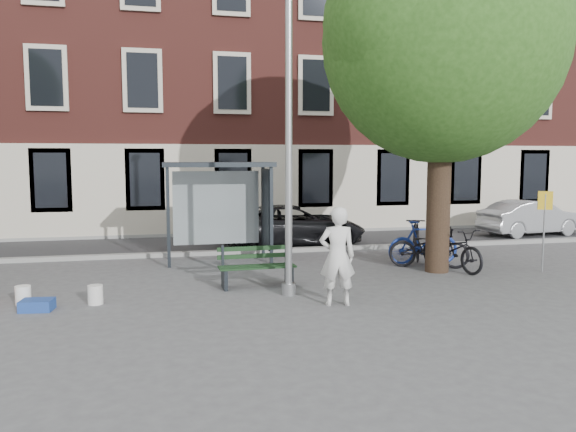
% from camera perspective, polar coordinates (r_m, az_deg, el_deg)
% --- Properties ---
extents(ground, '(90.00, 90.00, 0.00)m').
position_cam_1_polar(ground, '(11.33, 0.07, -8.02)').
color(ground, '#4C4C4F').
rests_on(ground, ground).
extents(road, '(40.00, 4.00, 0.01)m').
position_cam_1_polar(road, '(18.10, -4.79, -2.76)').
color(road, '#28282B').
rests_on(road, ground).
extents(curb_near, '(40.00, 0.25, 0.12)m').
position_cam_1_polar(curb_near, '(16.14, -3.82, -3.62)').
color(curb_near, gray).
rests_on(curb_near, ground).
extents(curb_far, '(40.00, 0.25, 0.12)m').
position_cam_1_polar(curb_far, '(20.06, -5.56, -1.76)').
color(curb_far, gray).
rests_on(curb_far, ground).
extents(building_row, '(30.00, 8.00, 14.00)m').
position_cam_1_polar(building_row, '(24.23, -6.94, 16.03)').
color(building_row, brown).
rests_on(building_row, ground).
extents(lamppost, '(0.28, 0.35, 6.11)m').
position_cam_1_polar(lamppost, '(11.00, 0.08, 6.20)').
color(lamppost, '#9EA0A3').
rests_on(lamppost, ground).
extents(tree_right, '(5.76, 5.60, 8.20)m').
position_cam_1_polar(tree_right, '(14.01, 15.77, 17.59)').
color(tree_right, black).
rests_on(tree_right, ground).
extents(bus_shelter, '(2.85, 1.45, 2.62)m').
position_cam_1_polar(bus_shelter, '(14.97, -5.65, 2.78)').
color(bus_shelter, '#1E2328').
rests_on(bus_shelter, ground).
extents(painter, '(0.72, 0.52, 1.84)m').
position_cam_1_polar(painter, '(10.43, 5.03, -4.08)').
color(painter, silver).
rests_on(painter, ground).
extents(bench, '(1.64, 0.59, 0.84)m').
position_cam_1_polar(bench, '(12.00, -3.20, -5.35)').
color(bench, '#1E2328').
rests_on(bench, ground).
extents(bike_a, '(2.06, 1.39, 1.03)m').
position_cam_1_polar(bike_a, '(14.41, 14.14, -3.11)').
color(bike_a, black).
rests_on(bike_a, ground).
extents(bike_b, '(1.90, 0.59, 1.13)m').
position_cam_1_polar(bike_b, '(14.81, 13.59, -2.65)').
color(bike_b, navy).
rests_on(bike_b, ground).
extents(bike_c, '(1.20, 2.11, 1.05)m').
position_cam_1_polar(bike_c, '(14.25, 16.31, -3.22)').
color(bike_c, black).
rests_on(bike_c, ground).
extents(bike_d, '(1.13, 1.88, 1.09)m').
position_cam_1_polar(bike_d, '(15.54, 12.89, -2.31)').
color(bike_d, black).
rests_on(bike_d, ground).
extents(car_dark, '(4.64, 2.27, 1.27)m').
position_cam_1_polar(car_dark, '(17.58, 0.42, -0.93)').
color(car_dark, black).
rests_on(car_dark, ground).
extents(car_silver, '(3.90, 1.78, 1.24)m').
position_cam_1_polar(car_silver, '(21.63, 23.45, -0.17)').
color(car_silver, '#9A9DA2').
rests_on(car_silver, ground).
extents(blue_crate, '(0.60, 0.47, 0.20)m').
position_cam_1_polar(blue_crate, '(11.14, -24.14, -8.26)').
color(blue_crate, navy).
rests_on(blue_crate, ground).
extents(bucket_a, '(0.29, 0.29, 0.36)m').
position_cam_1_polar(bucket_a, '(11.20, -18.98, -7.57)').
color(bucket_a, silver).
rests_on(bucket_a, ground).
extents(bucket_b, '(0.33, 0.33, 0.36)m').
position_cam_1_polar(bucket_b, '(11.65, -25.32, -7.30)').
color(bucket_b, white).
rests_on(bucket_b, ground).
extents(notice_sign, '(0.32, 0.16, 1.95)m').
position_cam_1_polar(notice_sign, '(14.67, 24.62, 0.24)').
color(notice_sign, '#9EA0A3').
rests_on(notice_sign, ground).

